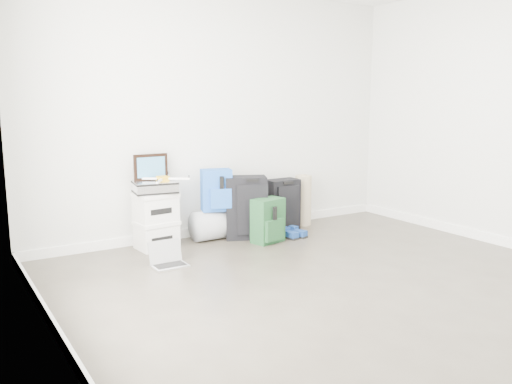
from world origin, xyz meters
TOP-DOWN VIEW (x-y plane):
  - ground at (0.00, 0.00)m, footprint 5.00×5.00m
  - room_envelope at (0.00, 0.02)m, footprint 4.52×5.02m
  - boxes_stack at (-0.89, 2.26)m, footprint 0.44×0.37m
  - briefcase at (-0.89, 2.26)m, footprint 0.46×0.36m
  - painting at (-0.89, 2.35)m, footprint 0.36×0.03m
  - drone at (-0.81, 2.24)m, footprint 0.48×0.48m
  - duffel_bag at (-0.19, 2.27)m, footprint 0.53×0.33m
  - blue_backpack at (-0.19, 2.24)m, footprint 0.36×0.31m
  - large_suitcase at (0.10, 2.12)m, footprint 0.51×0.44m
  - green_backpack at (0.22, 1.84)m, footprint 0.38×0.32m
  - carry_on at (0.67, 2.22)m, footprint 0.38×0.25m
  - shoes at (0.56, 1.87)m, footprint 0.26×0.26m
  - rolled_rug at (1.03, 2.31)m, footprint 0.20×0.20m
  - laptop at (-1.02, 1.65)m, footprint 0.32×0.23m

SIDE VIEW (x-z plane):
  - ground at x=0.00m, z-range 0.00..0.00m
  - shoes at x=0.56m, z-range 0.00..0.08m
  - laptop at x=-1.02m, z-range -0.06..0.17m
  - duffel_bag at x=-0.19m, z-range 0.00..0.33m
  - green_backpack at x=0.22m, z-range -0.01..0.47m
  - boxes_stack at x=-0.89m, z-range 0.00..0.59m
  - carry_on at x=0.67m, z-range 0.00..0.60m
  - rolled_rug at x=1.03m, z-range 0.00..0.61m
  - large_suitcase at x=0.10m, z-range 0.00..0.69m
  - blue_backpack at x=-0.19m, z-range 0.32..0.77m
  - briefcase at x=-0.89m, z-range 0.58..0.70m
  - drone at x=-0.81m, z-range 0.70..0.75m
  - painting at x=-0.89m, z-range 0.70..0.97m
  - room_envelope at x=0.00m, z-range 0.37..3.08m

